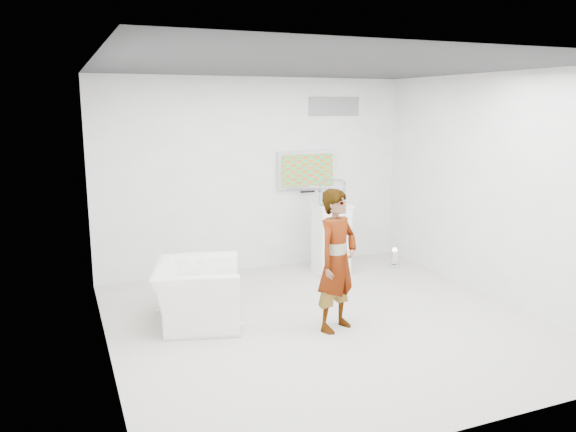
% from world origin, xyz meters
% --- Properties ---
extents(room, '(5.01, 5.01, 3.00)m').
position_xyz_m(room, '(0.00, 0.00, 1.50)').
color(room, beige).
rests_on(room, ground).
extents(tv, '(1.00, 0.08, 0.60)m').
position_xyz_m(tv, '(0.85, 2.45, 1.55)').
color(tv, '#BCBBC0').
rests_on(tv, room).
extents(logo_decal, '(0.90, 0.02, 0.30)m').
position_xyz_m(logo_decal, '(1.35, 2.49, 2.55)').
color(logo_decal, slate).
rests_on(logo_decal, room).
extents(person, '(0.71, 0.62, 1.65)m').
position_xyz_m(person, '(0.02, -0.24, 0.83)').
color(person, white).
rests_on(person, room).
extents(armchair, '(1.25, 1.35, 0.73)m').
position_xyz_m(armchair, '(-1.42, 0.56, 0.37)').
color(armchair, white).
rests_on(armchair, room).
extents(pedestal, '(0.56, 0.56, 1.09)m').
position_xyz_m(pedestal, '(0.97, 1.79, 0.54)').
color(pedestal, white).
rests_on(pedestal, room).
extents(floor_uplight, '(0.21, 0.21, 0.31)m').
position_xyz_m(floor_uplight, '(2.05, 1.65, 0.15)').
color(floor_uplight, silver).
rests_on(floor_uplight, room).
extents(vitrine, '(0.46, 0.46, 0.37)m').
position_xyz_m(vitrine, '(0.97, 1.79, 1.27)').
color(vitrine, white).
rests_on(vitrine, pedestal).
extents(console, '(0.06, 0.16, 0.22)m').
position_xyz_m(console, '(0.97, 1.79, 1.19)').
color(console, white).
rests_on(console, pedestal).
extents(wii_remote, '(0.11, 0.13, 0.03)m').
position_xyz_m(wii_remote, '(0.18, 0.01, 1.49)').
color(wii_remote, white).
rests_on(wii_remote, person).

